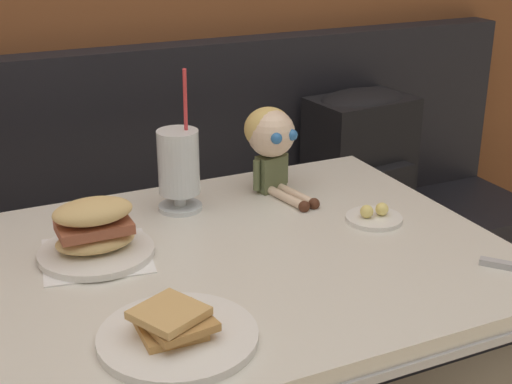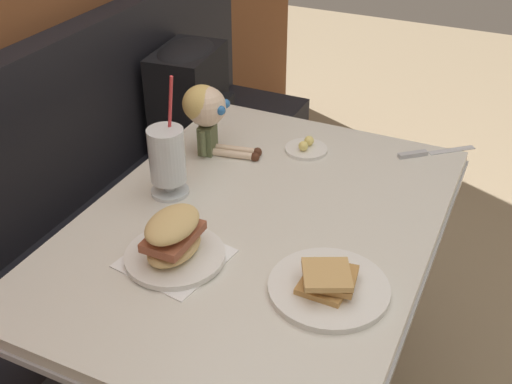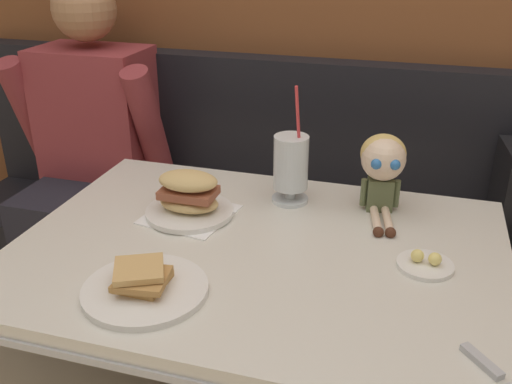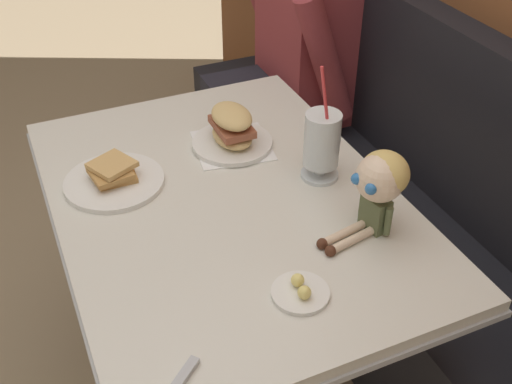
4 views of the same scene
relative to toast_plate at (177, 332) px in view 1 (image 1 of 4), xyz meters
name	(u,v)px [view 1 (image 1 of 4)]	position (x,y,z in m)	size (l,w,h in m)	color
booth_bench	(137,296)	(0.16, 0.86, -0.43)	(2.60, 0.48, 1.00)	black
diner_table	(220,345)	(0.16, 0.23, -0.21)	(1.11, 0.81, 0.74)	silver
toast_plate	(177,332)	(0.00, 0.00, 0.00)	(0.25, 0.25, 0.06)	white
milkshake_glass	(179,167)	(0.18, 0.49, 0.08)	(0.10, 0.10, 0.32)	silver
sandwich_plate	(95,234)	(-0.04, 0.34, 0.03)	(0.23, 0.23, 0.12)	white
butter_saucer	(374,217)	(0.53, 0.25, -0.01)	(0.12, 0.12, 0.04)	white
seated_doll	(271,138)	(0.41, 0.50, 0.11)	(0.13, 0.23, 0.20)	#5B6642
backpack	(361,154)	(0.88, 0.84, -0.10)	(0.32, 0.27, 0.41)	black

